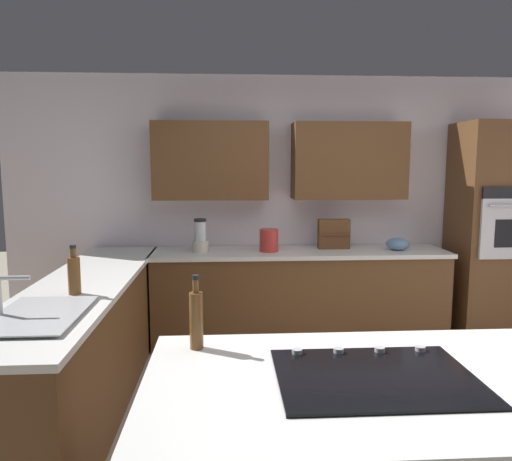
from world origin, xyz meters
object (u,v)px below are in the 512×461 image
(dish_soap_bottle, at_px, (74,274))
(spice_rack, at_px, (334,234))
(kettle, at_px, (269,240))
(blender, at_px, (200,238))
(wall_oven, at_px, (496,232))
(sink_unit, at_px, (37,314))
(cooktop, at_px, (375,376))
(mixing_bowl, at_px, (397,244))
(oil_bottle, at_px, (196,318))

(dish_soap_bottle, bearing_deg, spice_rack, -141.73)
(kettle, bearing_deg, blender, -0.00)
(wall_oven, bearing_deg, sink_unit, 28.41)
(cooktop, height_order, dish_soap_bottle, dish_soap_bottle)
(sink_unit, distance_m, spice_rack, 2.94)
(wall_oven, height_order, mixing_bowl, wall_oven)
(kettle, xyz_separation_m, oil_bottle, (0.54, 2.46, 0.03))
(sink_unit, height_order, spice_rack, spice_rack)
(cooktop, relative_size, kettle, 3.56)
(mixing_bowl, relative_size, oil_bottle, 0.67)
(mixing_bowl, bearing_deg, sink_unit, 36.12)
(sink_unit, distance_m, mixing_bowl, 3.32)
(dish_soap_bottle, relative_size, oil_bottle, 0.94)
(mixing_bowl, height_order, dish_soap_bottle, dish_soap_bottle)
(spice_rack, relative_size, oil_bottle, 0.92)
(wall_oven, bearing_deg, dish_soap_bottle, 22.64)
(mixing_bowl, bearing_deg, dish_soap_bottle, 29.37)
(spice_rack, xyz_separation_m, oil_bottle, (1.19, 2.57, -0.01))
(wall_oven, xyz_separation_m, dish_soap_bottle, (3.62, 1.51, -0.04))
(cooktop, relative_size, spice_rack, 2.47)
(blender, height_order, mixing_bowl, blender)
(sink_unit, relative_size, kettle, 3.28)
(wall_oven, height_order, dish_soap_bottle, wall_oven)
(sink_unit, distance_m, blender, 2.11)
(mixing_bowl, xyz_separation_m, kettle, (1.25, 0.00, 0.05))
(cooktop, xyz_separation_m, blender, (0.82, -2.80, 0.13))
(sink_unit, height_order, kettle, sink_unit)
(blender, bearing_deg, sink_unit, 68.28)
(mixing_bowl, distance_m, dish_soap_bottle, 3.01)
(sink_unit, bearing_deg, spice_rack, -135.07)
(dish_soap_bottle, bearing_deg, blender, -116.03)
(spice_rack, bearing_deg, mixing_bowl, 168.78)
(kettle, relative_size, oil_bottle, 0.64)
(mixing_bowl, xyz_separation_m, dish_soap_bottle, (2.62, 1.47, 0.07))
(cooktop, relative_size, blender, 2.39)
(wall_oven, bearing_deg, blender, 0.69)
(sink_unit, distance_m, cooktop, 1.81)
(blender, distance_m, kettle, 0.65)
(spice_rack, distance_m, oil_bottle, 2.84)
(wall_oven, height_order, kettle, wall_oven)
(wall_oven, distance_m, oil_bottle, 3.74)
(sink_unit, height_order, cooktop, sink_unit)
(sink_unit, distance_m, kettle, 2.42)
(cooktop, xyz_separation_m, oil_bottle, (0.71, -0.35, 0.13))
(blender, height_order, oil_bottle, oil_bottle)
(mixing_bowl, xyz_separation_m, oil_bottle, (1.79, 2.46, 0.08))
(wall_oven, relative_size, dish_soap_bottle, 6.72)
(sink_unit, relative_size, oil_bottle, 2.09)
(blender, bearing_deg, cooktop, 106.22)
(dish_soap_bottle, distance_m, oil_bottle, 1.29)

